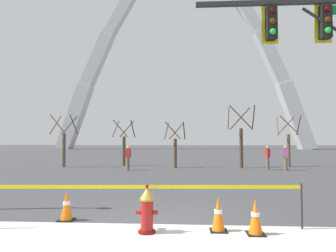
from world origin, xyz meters
name	(u,v)px	position (x,y,z in m)	size (l,w,h in m)	color
ground_plane	(157,227)	(0.00, 0.00, 0.00)	(240.00, 240.00, 0.00)	#3D3D3F
fire_hydrant	(147,210)	(-0.15, -0.46, 0.47)	(0.46, 0.48, 0.99)	#5E0F0D
caution_tape_barrier	(147,196)	(-0.20, -0.21, 0.70)	(6.75, 0.42, 0.99)	#232326
traffic_cone_by_hydrant	(255,217)	(2.07, -0.45, 0.36)	(0.36, 0.36, 0.73)	black
traffic_cone_mid_sidewalk	(67,205)	(-2.21, 0.36, 0.36)	(0.36, 0.36, 0.73)	black
traffic_cone_curb_edge	(218,214)	(1.34, -0.27, 0.36)	(0.36, 0.36, 0.73)	black
traffic_signal_gantry	(336,58)	(4.60, 1.20, 4.07)	(5.02, 0.44, 6.00)	#232326
monument_arch	(183,62)	(0.00, 59.70, 20.08)	(58.24, 3.09, 45.44)	silver
tree_far_left	(64,144)	(-8.22, 14.22, 1.69)	(1.76, 1.77, 3.80)	brown
tree_left_mid	(124,145)	(-4.11, 15.71, 1.57)	(1.64, 1.65, 3.53)	brown
tree_center_left	(175,147)	(-0.10, 14.25, 1.44)	(1.52, 1.53, 3.25)	brown
tree_center_right	(241,140)	(4.59, 14.42, 1.95)	(2.02, 2.03, 4.39)	#473323
tree_right_mid	(288,144)	(8.26, 15.54, 1.67)	(1.74, 1.75, 3.76)	brown
pedestrian_walking_left	(267,157)	(6.04, 13.08, 0.82)	(0.31, 0.39, 1.59)	brown
pedestrian_standing_center	(286,158)	(7.10, 12.73, 0.82)	(0.38, 0.28, 1.59)	brown
pedestrian_walking_right	(128,158)	(-3.09, 12.21, 0.82)	(0.37, 0.26, 1.59)	brown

